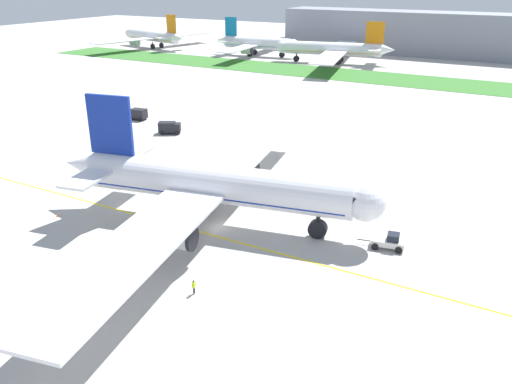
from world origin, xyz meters
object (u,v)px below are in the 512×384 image
(ground_crew_wingwalker_port, at_px, (194,286))
(parked_airliner_far_right, at_px, (334,49))
(airliner_foreground, at_px, (212,184))
(service_truck_fuel_bowser, at_px, (170,127))
(pushback_tug, at_px, (389,241))
(parked_airliner_far_left, at_px, (154,36))
(service_truck_baggage_loader, at_px, (137,114))
(traffic_cone_near_nose, at_px, (58,215))
(parked_airliner_far_centre, at_px, (256,43))

(ground_crew_wingwalker_port, bearing_deg, parked_airliner_far_right, 106.29)
(airliner_foreground, xyz_separation_m, ground_crew_wingwalker_port, (8.35, -16.43, -4.85))
(service_truck_fuel_bowser, bearing_deg, airliner_foreground, -44.53)
(pushback_tug, xyz_separation_m, parked_airliner_far_left, (-155.17, 141.09, 4.45))
(pushback_tug, height_order, service_truck_fuel_bowser, service_truck_fuel_bowser)
(service_truck_baggage_loader, bearing_deg, ground_crew_wingwalker_port, -44.36)
(pushback_tug, distance_m, traffic_cone_near_nose, 47.64)
(airliner_foreground, height_order, traffic_cone_near_nose, airliner_foreground)
(service_truck_fuel_bowser, height_order, parked_airliner_far_centre, parked_airliner_far_centre)
(parked_airliner_far_centre, height_order, parked_airliner_far_right, parked_airliner_far_right)
(airliner_foreground, relative_size, traffic_cone_near_nose, 129.35)
(service_truck_baggage_loader, distance_m, parked_airliner_far_left, 135.19)
(ground_crew_wingwalker_port, height_order, parked_airliner_far_centre, parked_airliner_far_centre)
(ground_crew_wingwalker_port, height_order, parked_airliner_far_left, parked_airliner_far_left)
(parked_airliner_far_right, bearing_deg, service_truck_fuel_bowser, -87.47)
(service_truck_fuel_bowser, xyz_separation_m, parked_airliner_far_centre, (-41.81, 114.06, 3.88))
(parked_airliner_far_left, distance_m, parked_airliner_far_centre, 55.35)
(ground_crew_wingwalker_port, bearing_deg, parked_airliner_far_centre, 117.14)
(service_truck_fuel_bowser, height_order, parked_airliner_far_left, parked_airliner_far_left)
(pushback_tug, height_order, parked_airliner_far_right, parked_airliner_far_right)
(airliner_foreground, bearing_deg, parked_airliner_far_centre, 117.16)
(pushback_tug, height_order, service_truck_baggage_loader, service_truck_baggage_loader)
(ground_crew_wingwalker_port, xyz_separation_m, parked_airliner_far_left, (-139.27, 162.33, 4.35))
(parked_airliner_far_centre, relative_size, parked_airliner_far_right, 0.80)
(service_truck_baggage_loader, xyz_separation_m, parked_airliner_far_centre, (-27.29, 108.32, 3.85))
(traffic_cone_near_nose, bearing_deg, service_truck_baggage_loader, 119.18)
(service_truck_fuel_bowser, relative_size, parked_airliner_far_right, 0.07)
(parked_airliner_far_centre, bearing_deg, traffic_cone_near_nose, -70.87)
(ground_crew_wingwalker_port, relative_size, parked_airliner_far_centre, 0.03)
(airliner_foreground, relative_size, parked_airliner_far_left, 1.13)
(ground_crew_wingwalker_port, height_order, parked_airliner_far_right, parked_airliner_far_right)
(ground_crew_wingwalker_port, xyz_separation_m, parked_airliner_far_centre, (-83.94, 163.72, 4.28))
(pushback_tug, bearing_deg, service_truck_baggage_loader, 154.79)
(parked_airliner_far_right, bearing_deg, parked_airliner_far_centre, 175.75)
(airliner_foreground, height_order, parked_airliner_far_left, airliner_foreground)
(ground_crew_wingwalker_port, xyz_separation_m, parked_airliner_far_right, (-47.05, 160.98, 4.45))
(service_truck_baggage_loader, xyz_separation_m, service_truck_fuel_bowser, (14.51, -5.74, -0.03))
(airliner_foreground, relative_size, pushback_tug, 12.17)
(airliner_foreground, xyz_separation_m, traffic_cone_near_nose, (-21.13, -9.67, -5.64))
(airliner_foreground, height_order, parked_airliner_far_centre, airliner_foreground)
(service_truck_fuel_bowser, distance_m, parked_airliner_far_right, 111.51)
(airliner_foreground, height_order, service_truck_fuel_bowser, airliner_foreground)
(airliner_foreground, distance_m, parked_airliner_far_right, 149.65)
(airliner_foreground, distance_m, service_truck_fuel_bowser, 47.60)
(service_truck_baggage_loader, bearing_deg, traffic_cone_near_nose, -60.82)
(pushback_tug, bearing_deg, traffic_cone_near_nose, -162.29)
(airliner_foreground, bearing_deg, parked_airliner_far_left, 131.90)
(ground_crew_wingwalker_port, height_order, service_truck_baggage_loader, service_truck_baggage_loader)
(parked_airliner_far_left, bearing_deg, airliner_foreground, -48.10)
(ground_crew_wingwalker_port, relative_size, traffic_cone_near_nose, 3.02)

